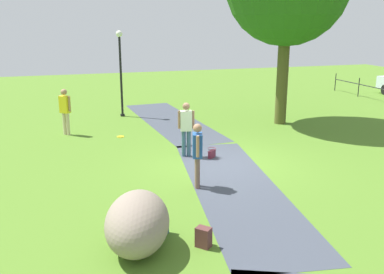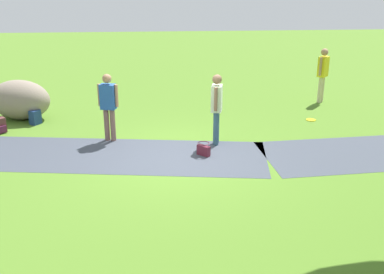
{
  "view_description": "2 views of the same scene",
  "coord_description": "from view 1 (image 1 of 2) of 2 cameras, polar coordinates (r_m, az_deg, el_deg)",
  "views": [
    {
      "loc": [
        11.7,
        -4.58,
        4.23
      ],
      "look_at": [
        0.78,
        -1.25,
        1.13
      ],
      "focal_mm": 40.6,
      "sensor_mm": 36.0,
      "label": 1
    },
    {
      "loc": [
        0.43,
        9.55,
        3.99
      ],
      "look_at": [
        -0.19,
        1.76,
        1.16
      ],
      "focal_mm": 42.53,
      "sensor_mm": 36.0,
      "label": 2
    }
  ],
  "objects": [
    {
      "name": "ground_plane",
      "position": [
        13.26,
        4.2,
        -3.43
      ],
      "size": [
        48.0,
        48.0,
        0.0
      ],
      "primitive_type": "plane",
      "color": "#4E7824"
    },
    {
      "name": "footpath_segment_near",
      "position": [
        18.75,
        -2.79,
        2.17
      ],
      "size": [
        8.13,
        2.72,
        0.01
      ],
      "color": "#3D424E",
      "rests_on": "ground"
    },
    {
      "name": "footpath_segment_mid",
      "position": [
        11.43,
        5.76,
        -6.58
      ],
      "size": [
        8.22,
        3.26,
        0.01
      ],
      "color": "#3D424E",
      "rests_on": "ground"
    },
    {
      "name": "lamp_post",
      "position": [
        19.5,
        -9.38,
        9.37
      ],
      "size": [
        0.28,
        0.28,
        3.77
      ],
      "color": "black",
      "rests_on": "ground"
    },
    {
      "name": "lawn_boulder",
      "position": [
        8.3,
        -7.18,
        -11.14
      ],
      "size": [
        2.07,
        1.68,
        1.13
      ],
      "color": "gray",
      "rests_on": "ground"
    },
    {
      "name": "woman_with_handbag",
      "position": [
        13.61,
        -0.77,
        1.54
      ],
      "size": [
        0.32,
        0.51,
        1.74
      ],
      "color": "#365A70",
      "rests_on": "ground"
    },
    {
      "name": "man_near_boulder",
      "position": [
        16.9,
        -16.34,
        3.64
      ],
      "size": [
        0.42,
        0.43,
        1.75
      ],
      "color": "beige",
      "rests_on": "ground"
    },
    {
      "name": "passerby_on_path",
      "position": [
        11.06,
        0.71,
        -1.85
      ],
      "size": [
        0.5,
        0.33,
        1.7
      ],
      "color": "#79574F",
      "rests_on": "ground"
    },
    {
      "name": "handbag_on_grass",
      "position": [
        13.7,
        2.62,
        -2.17
      ],
      "size": [
        0.38,
        0.38,
        0.31
      ],
      "color": "maroon",
      "rests_on": "ground"
    },
    {
      "name": "backpack_by_boulder",
      "position": [
        9.01,
        -4.13,
        -11.47
      ],
      "size": [
        0.35,
        0.34,
        0.4
      ],
      "color": "navy",
      "rests_on": "ground"
    },
    {
      "name": "spare_backpack_on_lawn",
      "position": [
        8.54,
        1.56,
        -13.04
      ],
      "size": [
        0.35,
        0.35,
        0.4
      ],
      "color": "#572E2D",
      "rests_on": "ground"
    },
    {
      "name": "frisbee_on_grass",
      "position": [
        16.35,
        -9.38,
        0.05
      ],
      "size": [
        0.27,
        0.27,
        0.02
      ],
      "color": "gold",
      "rests_on": "ground"
    }
  ]
}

